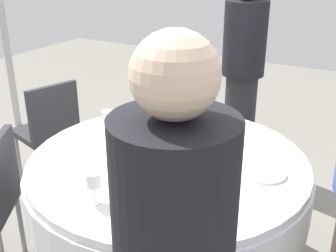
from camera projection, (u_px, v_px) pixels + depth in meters
The scene contains 16 objects.
dining_table at pixel (168, 181), 2.36m from camera, with size 1.54×1.54×0.74m.
bottle_dark_green_right at pixel (158, 130), 2.30m from camera, with size 0.06×0.06×0.30m.
bottle_brown_east at pixel (150, 114), 2.57m from camera, with size 0.06×0.06×0.27m.
bottle_green_left at pixel (194, 119), 2.44m from camera, with size 0.06×0.06×0.31m.
bottle_clear_far at pixel (177, 128), 2.29m from camera, with size 0.07×0.07×0.33m.
bottle_green_north at pixel (208, 126), 2.38m from camera, with size 0.06×0.06×0.28m.
wine_glass_far at pixel (173, 147), 2.21m from camera, with size 0.06×0.06×0.14m.
wine_glass_north at pixel (94, 181), 1.87m from camera, with size 0.07×0.07×0.15m.
wine_glass_west at pixel (108, 117), 2.57m from camera, with size 0.07×0.07×0.15m.
plate_near at pixel (207, 205), 1.88m from camera, with size 0.21×0.21×0.04m.
plate_mid at pixel (121, 156), 2.30m from camera, with size 0.21×0.21×0.04m.
plate_front at pixel (265, 173), 2.14m from camera, with size 0.21×0.21×0.02m.
knife_east at pixel (271, 149), 2.40m from camera, with size 0.18×0.02×0.01m, color silver.
person_right at pixel (243, 73), 3.44m from camera, with size 0.34×0.34×1.62m.
chair_outer at pixel (49, 127), 3.27m from camera, with size 0.50×0.50×0.87m.
tent_pole_main at pixel (2, 16), 4.17m from camera, with size 0.07×0.07×2.31m, color #B2B5B7.
Camera 1 is at (-1.78, -1.02, 1.81)m, focal length 45.65 mm.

